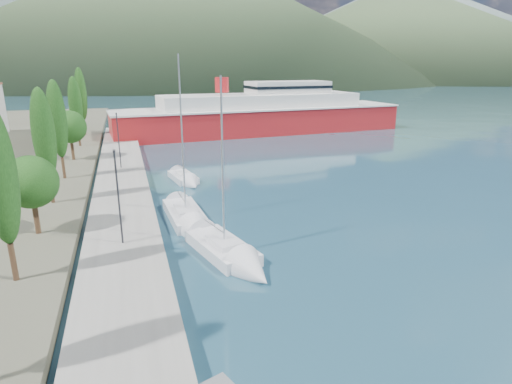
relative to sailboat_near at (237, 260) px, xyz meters
name	(u,v)px	position (x,y,z in m)	size (l,w,h in m)	color
ground	(152,106)	(2.30, 109.56, -0.33)	(1400.00, 1400.00, 0.00)	#234A5C
quay	(122,197)	(-6.70, 15.56, 0.07)	(5.00, 88.00, 0.80)	gray
hills_far	(224,16)	(140.89, 608.29, 77.06)	(1480.00, 900.00, 180.00)	slate
hills_near	(243,20)	(100.34, 362.06, 48.85)	(1010.00, 520.00, 115.00)	#435A37
tree_row	(56,131)	(-12.26, 21.50, 5.49)	(3.92, 62.57, 10.83)	#47301E
lamp_posts	(118,193)	(-6.70, 3.99, 3.75)	(0.15, 44.13, 6.06)	#2D2D33
sailboat_near	(237,260)	(0.00, 0.00, 0.00)	(4.65, 8.93, 12.31)	silver
sailboat_mid	(191,225)	(-1.78, 6.94, 0.00)	(3.03, 9.59, 13.62)	silver
sailboat_far	(188,181)	(-0.15, 19.76, -0.05)	(3.13, 6.81, 9.64)	silver
ferry	(262,115)	(17.96, 50.93, 2.83)	(52.90, 15.09, 10.37)	red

